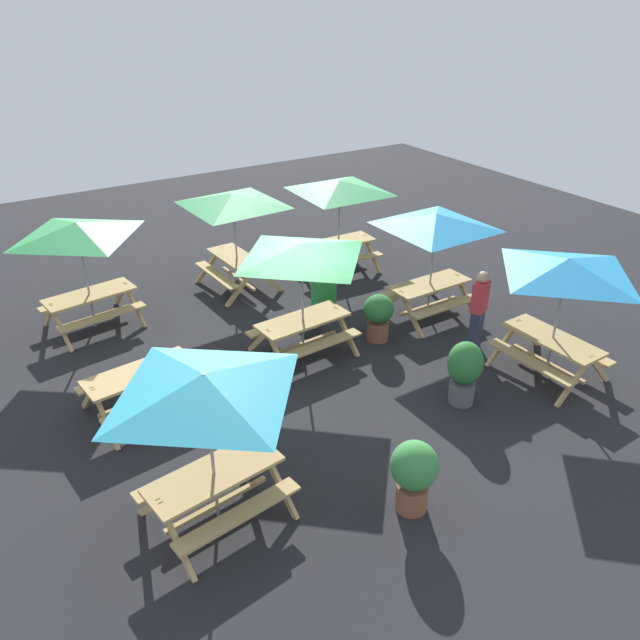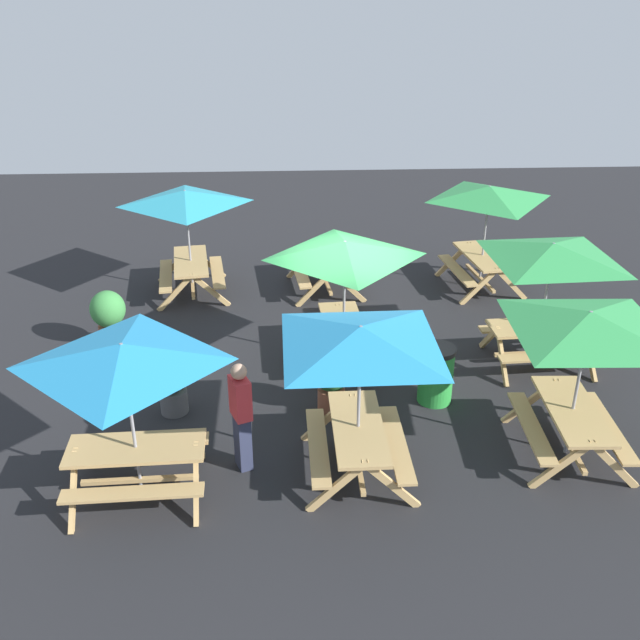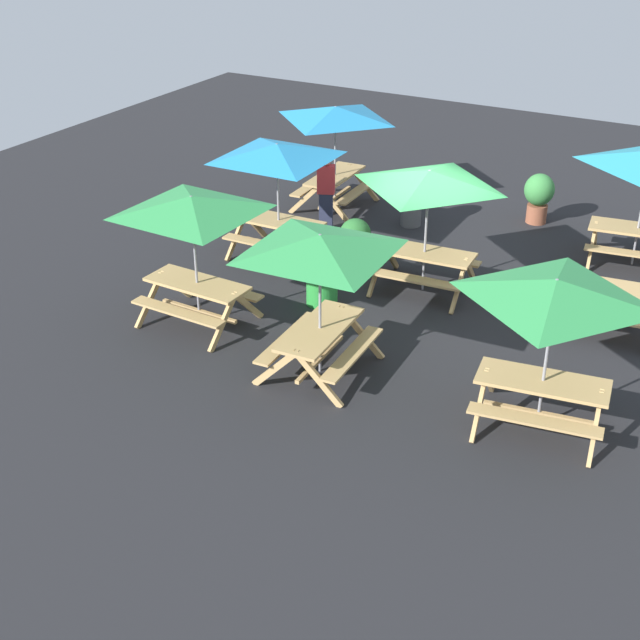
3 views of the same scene
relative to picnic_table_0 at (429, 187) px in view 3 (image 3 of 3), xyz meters
name	(u,v)px [view 3 (image 3 of 3)]	position (x,y,z in m)	size (l,w,h in m)	color
ground_plane	(422,293)	(0.05, -0.13, -1.99)	(26.74, 26.74, 0.00)	#232326
picnic_table_0	(429,187)	(0.00, 0.00, 0.00)	(2.13, 2.13, 2.34)	tan
picnic_table_1	(320,254)	(-0.26, -3.45, 0.00)	(2.82, 2.82, 2.34)	tan
picnic_table_2	(604,297)	(3.21, 0.15, -1.43)	(1.94, 1.71, 0.81)	tan
picnic_table_3	(554,301)	(3.16, -3.28, 0.00)	(2.26, 2.26, 2.34)	tan
picnic_table_5	(277,160)	(-3.13, 0.05, 0.00)	(2.83, 2.83, 2.34)	tan
picnic_table_6	(192,214)	(-2.85, -3.05, 0.00)	(2.83, 2.83, 2.34)	tan
picnic_table_7	(335,120)	(-3.45, 3.01, 0.00)	(2.07, 2.07, 2.34)	tan
trash_bin_green	(322,278)	(-1.36, -1.39, -1.49)	(0.59, 0.59, 0.98)	green
potted_plant_0	(539,195)	(0.84, 4.30, -1.36)	(0.64, 0.64, 1.09)	#935138
potted_plant_1	(355,240)	(-1.57, 0.31, -1.43)	(0.60, 0.60, 0.98)	#935138
potted_plant_2	(412,196)	(-1.49, 2.82, -1.33)	(0.60, 0.60, 1.16)	#59595B
person_standing	(326,191)	(-2.94, 1.65, -1.10)	(0.42, 0.34, 1.67)	#2D334C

